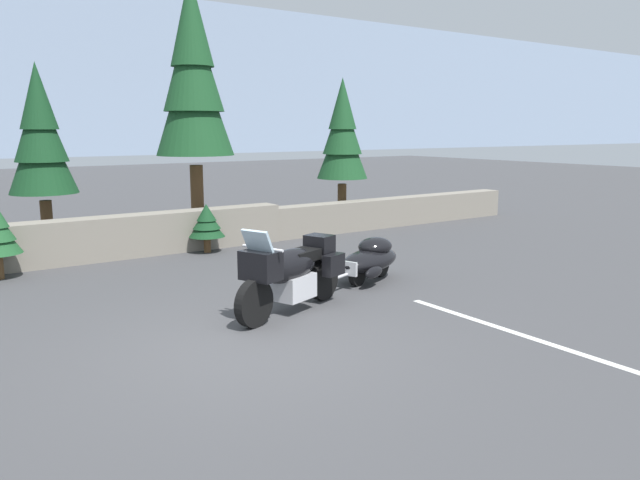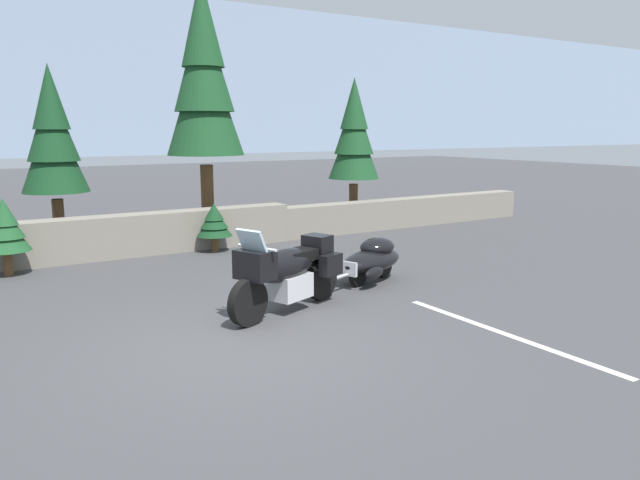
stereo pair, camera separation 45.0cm
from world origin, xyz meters
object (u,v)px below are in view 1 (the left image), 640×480
at_px(touring_motorcycle, 291,271).
at_px(car_shaped_trailer, 370,258).
at_px(pine_tree_tall, 193,75).
at_px(pine_tree_far_right, 40,136).
at_px(pine_tree_secondary, 342,134).

xyz_separation_m(touring_motorcycle, car_shaped_trailer, (2.16, 0.81, -0.21)).
bearing_deg(pine_tree_tall, pine_tree_far_right, 179.23).
relative_size(car_shaped_trailer, pine_tree_far_right, 0.54).
distance_m(touring_motorcycle, pine_tree_secondary, 8.56).
bearing_deg(touring_motorcycle, pine_tree_far_right, 106.92).
bearing_deg(pine_tree_tall, car_shaped_trailer, -82.75).
relative_size(touring_motorcycle, pine_tree_far_right, 0.55).
distance_m(pine_tree_tall, pine_tree_far_right, 3.70).
xyz_separation_m(car_shaped_trailer, pine_tree_secondary, (3.42, 5.41, 2.11)).
height_order(touring_motorcycle, pine_tree_far_right, pine_tree_far_right).
bearing_deg(pine_tree_tall, touring_motorcycle, -102.26).
distance_m(touring_motorcycle, car_shaped_trailer, 2.31).
xyz_separation_m(car_shaped_trailer, pine_tree_tall, (-0.73, 5.75, 3.49)).
relative_size(pine_tree_secondary, pine_tree_far_right, 1.00).
xyz_separation_m(pine_tree_tall, pine_tree_far_right, (-3.43, 0.05, -1.38)).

